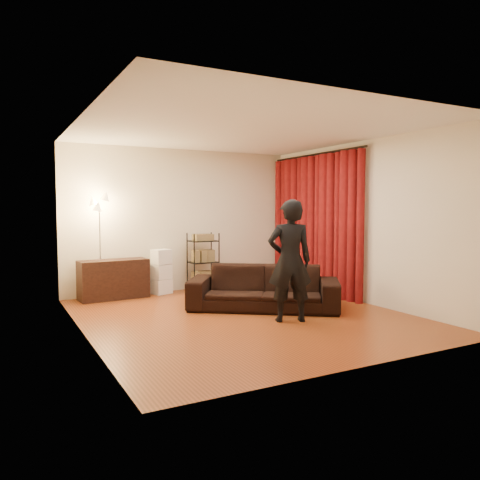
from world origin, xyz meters
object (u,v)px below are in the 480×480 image
storage_boxes (161,272)px  floor_lamp (100,248)px  wire_shelf (203,262)px  sofa (264,288)px  media_cabinet (114,279)px  person (290,261)px

storage_boxes → floor_lamp: (-1.12, -0.10, 0.49)m
wire_shelf → floor_lamp: (-1.90, 0.02, 0.34)m
sofa → media_cabinet: size_ratio=1.97×
media_cabinet → wire_shelf: wire_shelf is taller
wire_shelf → person: bearing=-99.3°
sofa → wire_shelf: (-0.21, 1.88, 0.22)m
floor_lamp → wire_shelf: bearing=-0.6°
media_cabinet → storage_boxes: bearing=-0.9°
wire_shelf → sofa: bearing=-95.5°
storage_boxes → wire_shelf: wire_shelf is taller
media_cabinet → person: bearing=-61.6°
person → wire_shelf: 2.75m
sofa → storage_boxes: storage_boxes is taller
media_cabinet → wire_shelf: bearing=-6.7°
sofa → media_cabinet: 2.71m
person → media_cabinet: (-1.80, 2.80, -0.51)m
storage_boxes → media_cabinet: bearing=-176.5°
person → floor_lamp: (-2.03, 2.75, 0.05)m
media_cabinet → sofa: bearing=-50.3°
floor_lamp → media_cabinet: bearing=11.6°
person → wire_shelf: (-0.13, 2.73, -0.30)m
person → floor_lamp: floor_lamp is taller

